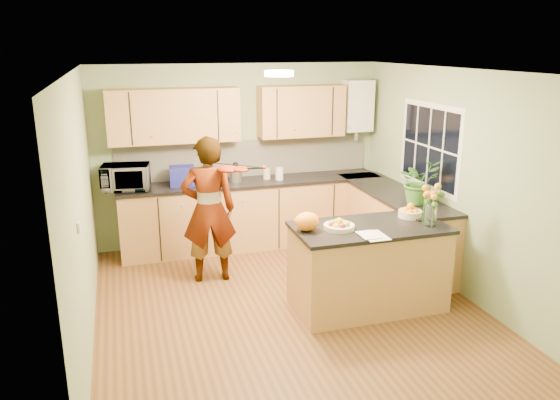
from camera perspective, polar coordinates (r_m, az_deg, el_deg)
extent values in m
plane|color=brown|center=(6.05, 0.73, -11.04)|extent=(4.50, 4.50, 0.00)
cube|color=silver|center=(5.39, 0.83, 13.35)|extent=(4.00, 4.50, 0.02)
cube|color=#92A979|center=(7.71, -4.25, 4.74)|extent=(4.00, 0.02, 2.50)
cube|color=#92A979|center=(3.63, 11.59, -8.70)|extent=(4.00, 0.02, 2.50)
cube|color=#92A979|center=(5.37, -20.06, -1.22)|extent=(0.02, 4.50, 2.50)
cube|color=#92A979|center=(6.46, 17.97, 1.79)|extent=(0.02, 4.50, 2.50)
cube|color=tan|center=(7.65, -2.91, -1.52)|extent=(3.60, 0.60, 0.90)
cube|color=black|center=(7.51, -2.94, 1.88)|extent=(3.64, 0.62, 0.04)
cube|color=tan|center=(7.22, 11.69, -2.91)|extent=(0.60, 2.20, 0.90)
cube|color=black|center=(7.08, 11.83, 0.68)|extent=(0.62, 2.24, 0.04)
cube|color=beige|center=(7.73, -3.49, 4.41)|extent=(3.60, 0.02, 0.52)
cube|color=tan|center=(7.31, -11.03, 8.64)|extent=(1.70, 0.34, 0.70)
cube|color=tan|center=(7.68, 2.22, 9.27)|extent=(1.20, 0.34, 0.70)
cube|color=white|center=(8.00, 8.06, 9.75)|extent=(0.40, 0.30, 0.72)
cylinder|color=#B5B5B9|center=(8.05, 7.95, 6.92)|extent=(0.06, 0.06, 0.20)
cube|color=white|center=(6.89, 15.35, 5.40)|extent=(0.01, 1.30, 1.05)
cube|color=black|center=(6.88, 15.32, 5.40)|extent=(0.01, 1.18, 0.92)
cube|color=white|center=(4.78, -20.27, -2.68)|extent=(0.02, 0.09, 0.09)
cylinder|color=#FFEABF|center=(5.68, -0.10, 13.09)|extent=(0.30, 0.30, 0.06)
cylinder|color=white|center=(5.68, -0.10, 13.39)|extent=(0.10, 0.10, 0.02)
cube|color=tan|center=(5.94, 9.19, -7.08)|extent=(1.57, 0.78, 0.88)
cube|color=black|center=(5.78, 9.39, -2.86)|extent=(1.61, 0.82, 0.04)
cylinder|color=beige|center=(5.62, 6.19, -2.80)|extent=(0.32, 0.32, 0.05)
cylinder|color=beige|center=(6.14, 13.43, -1.41)|extent=(0.26, 0.26, 0.07)
cylinder|color=silver|center=(5.87, 15.50, -1.52)|extent=(0.12, 0.12, 0.24)
ellipsoid|color=orange|center=(5.53, 2.82, -2.26)|extent=(0.31, 0.28, 0.19)
cube|color=white|center=(5.47, 9.82, -3.68)|extent=(0.23, 0.31, 0.01)
imported|color=#DA9C85|center=(6.45, -7.46, -1.03)|extent=(0.67, 0.47, 1.75)
imported|color=white|center=(7.26, -15.83, 2.30)|extent=(0.64, 0.48, 0.33)
cube|color=navy|center=(7.33, -10.19, 2.50)|extent=(0.34, 0.26, 0.26)
cylinder|color=#B5B5B9|center=(7.42, -4.66, 2.77)|extent=(0.17, 0.17, 0.23)
sphere|color=black|center=(7.39, -4.69, 3.97)|extent=(0.09, 0.09, 0.09)
cylinder|color=beige|center=(7.57, -1.39, 2.76)|extent=(0.11, 0.11, 0.15)
cylinder|color=white|center=(7.54, -0.06, 2.77)|extent=(0.14, 0.14, 0.17)
imported|color=#3E7B29|center=(6.56, 14.28, 1.89)|extent=(0.54, 0.49, 0.53)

